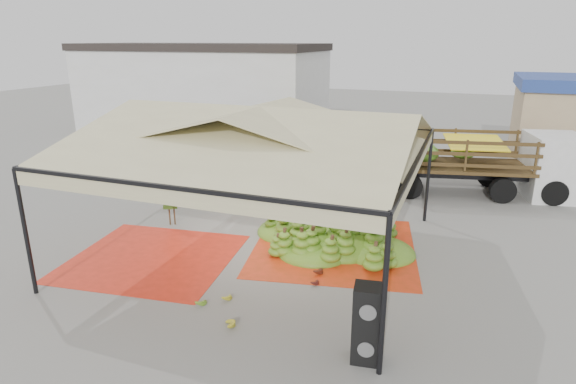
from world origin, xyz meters
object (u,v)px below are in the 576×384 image
at_px(speaker_stack, 368,324).
at_px(vendor, 358,190).
at_px(banana_heap, 336,226).
at_px(truck_right, 491,157).
at_px(truck_left, 308,141).

height_order(speaker_stack, vendor, vendor).
height_order(banana_heap, truck_right, truck_right).
height_order(banana_heap, vendor, vendor).
height_order(speaker_stack, truck_left, truck_left).
bearing_deg(truck_left, speaker_stack, -76.63).
bearing_deg(truck_right, vendor, -148.52).
height_order(truck_left, truck_right, truck_right).
xyz_separation_m(speaker_stack, truck_left, (-5.39, 12.68, 0.50)).
xyz_separation_m(vendor, truck_right, (4.12, 3.91, 0.60)).
xyz_separation_m(banana_heap, truck_right, (4.16, 6.61, 0.90)).
height_order(vendor, truck_right, truck_right).
bearing_deg(truck_left, vendor, -65.19).
xyz_separation_m(banana_heap, truck_left, (-3.46, 7.79, 0.71)).
relative_size(banana_heap, speaker_stack, 3.33).
bearing_deg(banana_heap, truck_left, 113.93).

